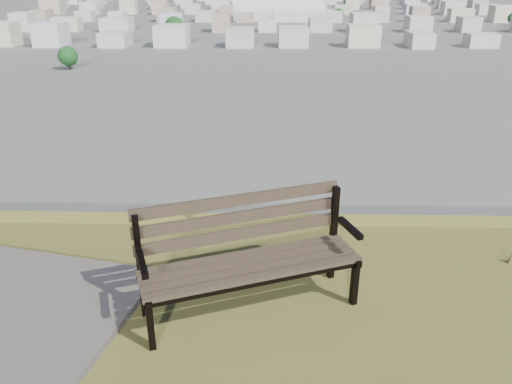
{
  "coord_description": "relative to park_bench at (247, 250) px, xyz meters",
  "views": [
    {
      "loc": [
        -0.24,
        -1.44,
        27.89
      ],
      "look_at": [
        -0.37,
        4.34,
        25.3
      ],
      "focal_mm": 35.0,
      "sensor_mm": 36.0,
      "label": 1
    }
  ],
  "objects": [
    {
      "name": "arena",
      "position": [
        7.84,
        306.41,
        -20.39
      ],
      "size": [
        55.42,
        31.52,
        22.03
      ],
      "rotation": [
        0.0,
        0.0,
        -0.19
      ],
      "color": "silver",
      "rests_on": "ground"
    },
    {
      "name": "city_trees",
      "position": [
        -25.98,
        316.56,
        -20.75
      ],
      "size": [
        406.52,
        387.2,
        9.98
      ],
      "color": "black",
      "rests_on": "ground"
    },
    {
      "name": "city_blocks",
      "position": [
        0.41,
        392.0,
        -22.08
      ],
      "size": [
        395.0,
        361.0,
        7.0
      ],
      "color": "beige",
      "rests_on": "ground"
    },
    {
      "name": "park_bench",
      "position": [
        0.0,
        0.0,
        0.0
      ],
      "size": [
        2.06,
        1.27,
        1.03
      ],
      "rotation": [
        0.0,
        0.0,
        0.35
      ],
      "color": "#3F3424",
      "rests_on": "hilltop_mesa"
    }
  ]
}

